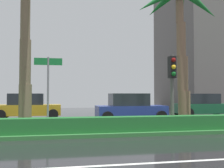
{
  "coord_description": "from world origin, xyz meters",
  "views": [
    {
      "loc": [
        1.75,
        -4.36,
        1.66
      ],
      "look_at": [
        5.18,
        12.19,
        2.3
      ],
      "focal_mm": 44.11,
      "sensor_mm": 36.0,
      "label": 1
    }
  ],
  "objects_px": {
    "car_in_traffic_second": "(130,108)",
    "palm_tree_centre": "(180,13)",
    "car_in_traffic_leading": "(28,107)",
    "street_name_sign": "(48,84)",
    "car_in_traffic_third": "(203,105)",
    "traffic_signal_median_right": "(172,78)"
  },
  "relations": [
    {
      "from": "traffic_signal_median_right",
      "to": "car_in_traffic_leading",
      "type": "height_order",
      "value": "traffic_signal_median_right"
    },
    {
      "from": "street_name_sign",
      "to": "car_in_traffic_second",
      "type": "xyz_separation_m",
      "value": [
        4.87,
        5.37,
        -1.25
      ]
    },
    {
      "from": "car_in_traffic_leading",
      "to": "car_in_traffic_second",
      "type": "xyz_separation_m",
      "value": [
        6.41,
        -3.05,
        0.0
      ]
    },
    {
      "from": "traffic_signal_median_right",
      "to": "car_in_traffic_third",
      "type": "bearing_deg",
      "value": 52.69
    },
    {
      "from": "car_in_traffic_leading",
      "to": "car_in_traffic_second",
      "type": "relative_size",
      "value": 1.0
    },
    {
      "from": "car_in_traffic_third",
      "to": "street_name_sign",
      "type": "bearing_deg",
      "value": -145.1
    },
    {
      "from": "street_name_sign",
      "to": "car_in_traffic_third",
      "type": "height_order",
      "value": "street_name_sign"
    },
    {
      "from": "car_in_traffic_second",
      "to": "palm_tree_centre",
      "type": "bearing_deg",
      "value": -71.28
    },
    {
      "from": "street_name_sign",
      "to": "car_in_traffic_leading",
      "type": "xyz_separation_m",
      "value": [
        -1.53,
        8.42,
        -1.25
      ]
    },
    {
      "from": "traffic_signal_median_right",
      "to": "car_in_traffic_second",
      "type": "xyz_separation_m",
      "value": [
        -0.43,
        5.34,
        -1.56
      ]
    },
    {
      "from": "car_in_traffic_third",
      "to": "traffic_signal_median_right",
      "type": "bearing_deg",
      "value": -127.31
    },
    {
      "from": "street_name_sign",
      "to": "car_in_traffic_second",
      "type": "bearing_deg",
      "value": 47.79
    },
    {
      "from": "traffic_signal_median_right",
      "to": "palm_tree_centre",
      "type": "bearing_deg",
      "value": 51.33
    },
    {
      "from": "street_name_sign",
      "to": "palm_tree_centre",
      "type": "bearing_deg",
      "value": 11.14
    },
    {
      "from": "palm_tree_centre",
      "to": "car_in_traffic_third",
      "type": "relative_size",
      "value": 1.69
    },
    {
      "from": "car_in_traffic_leading",
      "to": "car_in_traffic_third",
      "type": "xyz_separation_m",
      "value": [
        12.82,
        -0.55,
        0.0
      ]
    },
    {
      "from": "palm_tree_centre",
      "to": "car_in_traffic_leading",
      "type": "bearing_deg",
      "value": 137.38
    },
    {
      "from": "car_in_traffic_third",
      "to": "car_in_traffic_second",
      "type": "bearing_deg",
      "value": -158.7
    },
    {
      "from": "car_in_traffic_leading",
      "to": "street_name_sign",
      "type": "bearing_deg",
      "value": -79.67
    },
    {
      "from": "street_name_sign",
      "to": "car_in_traffic_leading",
      "type": "bearing_deg",
      "value": 100.33
    },
    {
      "from": "traffic_signal_median_right",
      "to": "street_name_sign",
      "type": "bearing_deg",
      "value": -179.71
    },
    {
      "from": "street_name_sign",
      "to": "car_in_traffic_leading",
      "type": "height_order",
      "value": "street_name_sign"
    }
  ]
}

